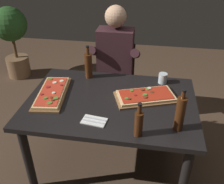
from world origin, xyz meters
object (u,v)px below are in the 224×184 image
seated_diner (115,62)px  pizza_rectangular_left (52,93)px  dining_table (111,110)px  potted_plant_corner (12,35)px  tumbler_near_camera (163,79)px  vinegar_bottle_green (88,65)px  diner_chair (116,78)px  oil_bottle_amber (180,113)px  pizza_rectangular_front (146,96)px  wine_bottle_dark (139,123)px

seated_diner → pizza_rectangular_left: bearing=-120.4°
dining_table → potted_plant_corner: 2.34m
tumbler_near_camera → potted_plant_corner: bearing=150.9°
potted_plant_corner → dining_table: bearing=-42.1°
vinegar_bottle_green → seated_diner: size_ratio=0.24×
pizza_rectangular_left → potted_plant_corner: 1.99m
pizza_rectangular_left → diner_chair: diner_chair is taller
oil_bottle_amber → diner_chair: 1.35m
tumbler_near_camera → pizza_rectangular_front: bearing=-115.6°
tumbler_near_camera → seated_diner: (-0.51, 0.37, -0.04)m
wine_bottle_dark → potted_plant_corner: size_ratio=0.24×
oil_bottle_amber → vinegar_bottle_green: oil_bottle_amber is taller
wine_bottle_dark → vinegar_bottle_green: (-0.53, 0.76, 0.02)m
vinegar_bottle_green → potted_plant_corner: 1.90m
vinegar_bottle_green → diner_chair: bearing=68.4°
diner_chair → seated_diner: 0.28m
vinegar_bottle_green → tumbler_near_camera: (0.70, 0.00, -0.09)m
pizza_rectangular_left → tumbler_near_camera: size_ratio=5.99×
dining_table → tumbler_near_camera: (0.42, 0.37, 0.14)m
seated_diner → potted_plant_corner: 1.85m
diner_chair → seated_diner: size_ratio=0.65×
vinegar_bottle_green → seated_diner: 0.44m
diner_chair → potted_plant_corner: potted_plant_corner is taller
pizza_rectangular_left → diner_chair: 0.99m
tumbler_near_camera → seated_diner: bearing=144.0°
seated_diner → potted_plant_corner: bearing=153.3°
tumbler_near_camera → seated_diner: 0.63m
pizza_rectangular_left → vinegar_bottle_green: size_ratio=1.77×
oil_bottle_amber → potted_plant_corner: size_ratio=0.30×
pizza_rectangular_front → tumbler_near_camera: (0.14, 0.29, 0.02)m
pizza_rectangular_front → tumbler_near_camera: tumbler_near_camera is taller
dining_table → vinegar_bottle_green: bearing=127.2°
oil_bottle_amber → potted_plant_corner: potted_plant_corner is taller
pizza_rectangular_front → pizza_rectangular_left: 0.80m
vinegar_bottle_green → pizza_rectangular_front: bearing=-27.4°
pizza_rectangular_front → vinegar_bottle_green: (-0.56, 0.29, 0.11)m
vinegar_bottle_green → oil_bottle_amber: bearing=-38.9°
pizza_rectangular_left → seated_diner: 0.85m
pizza_rectangular_front → vinegar_bottle_green: size_ratio=1.77×
pizza_rectangular_front → potted_plant_corner: size_ratio=0.53×
pizza_rectangular_left → seated_diner: bearing=59.6°
pizza_rectangular_front → seated_diner: size_ratio=0.42×
dining_table → seated_diner: 0.75m
dining_table → tumbler_near_camera: size_ratio=14.89×
vinegar_bottle_green → potted_plant_corner: bearing=140.5°
oil_bottle_amber → tumbler_near_camera: oil_bottle_amber is taller
tumbler_near_camera → dining_table: bearing=-138.9°
diner_chair → dining_table: bearing=-84.4°
pizza_rectangular_left → vinegar_bottle_green: bearing=57.0°
wine_bottle_dark → seated_diner: 1.18m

